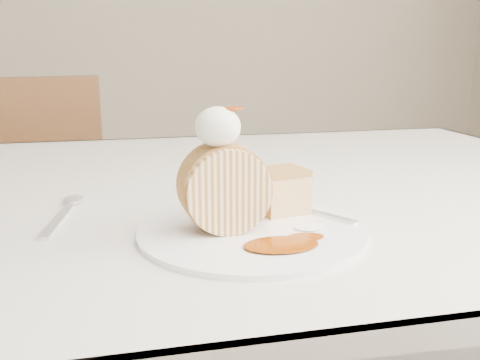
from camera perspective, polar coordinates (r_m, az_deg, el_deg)
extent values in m
cube|color=silver|center=(0.80, -4.96, -1.86)|extent=(1.40, 0.90, 0.04)
cube|color=silver|center=(1.26, -7.71, -1.81)|extent=(1.40, 0.01, 0.28)
cylinder|color=brown|center=(1.47, 18.27, -10.67)|extent=(0.06, 0.06, 0.71)
cube|color=brown|center=(1.77, -22.06, -4.46)|extent=(0.51, 0.51, 0.04)
cube|color=brown|center=(1.53, -22.08, 1.98)|extent=(0.41, 0.14, 0.43)
cylinder|color=brown|center=(2.03, -17.03, -8.39)|extent=(0.04, 0.04, 0.40)
cylinder|color=brown|center=(1.71, -14.67, -12.51)|extent=(0.04, 0.04, 0.40)
cylinder|color=white|center=(0.58, 1.19, -5.54)|extent=(0.29, 0.29, 0.01)
cylinder|color=#FFE3B1|center=(0.56, -1.65, -0.90)|extent=(0.09, 0.06, 0.09)
cube|color=tan|center=(0.63, 4.43, -1.43)|extent=(0.06, 0.06, 0.05)
ellipsoid|color=white|center=(0.55, -2.38, 5.69)|extent=(0.05, 0.05, 0.04)
ellipsoid|color=#7E3105|center=(0.55, -0.79, 8.16)|extent=(0.02, 0.02, 0.01)
cube|color=silver|center=(0.63, 8.32, -3.52)|extent=(0.09, 0.13, 0.00)
cube|color=silver|center=(0.65, -18.84, -4.09)|extent=(0.05, 0.16, 0.00)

